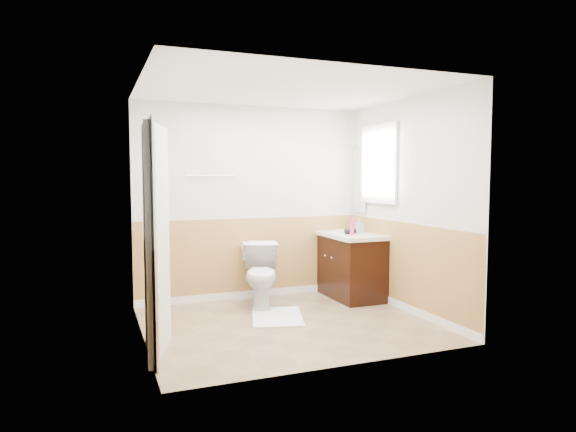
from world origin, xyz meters
name	(u,v)px	position (x,y,z in m)	size (l,w,h in m)	color
floor	(288,324)	(0.00, 0.00, 0.00)	(3.00, 3.00, 0.00)	#8C7051
ceiling	(288,89)	(0.00, 0.00, 2.50)	(3.00, 3.00, 0.00)	white
wall_back	(252,203)	(0.00, 1.30, 1.25)	(3.00, 3.00, 0.00)	silver
wall_front	(345,218)	(0.00, -1.30, 1.25)	(3.00, 3.00, 0.00)	silver
wall_left	(141,212)	(-1.50, 0.00, 1.25)	(3.00, 3.00, 0.00)	silver
wall_right	(407,206)	(1.50, 0.00, 1.25)	(3.00, 3.00, 0.00)	silver
wainscot_back	(252,260)	(0.00, 1.29, 0.50)	(3.00, 3.00, 0.00)	tan
wainscot_front	(344,307)	(0.00, -1.29, 0.50)	(3.00, 3.00, 0.00)	tan
wainscot_left	(144,290)	(-1.49, 0.00, 0.50)	(2.60, 2.60, 0.00)	tan
wainscot_right	(405,269)	(1.49, 0.00, 0.50)	(2.60, 2.60, 0.00)	tan
toilet	(262,275)	(-0.03, 0.82, 0.38)	(0.43, 0.75, 0.77)	white
bath_mat	(277,317)	(-0.03, 0.27, 0.01)	(0.55, 0.80, 0.02)	silver
vanity_cabinet	(349,267)	(1.21, 0.88, 0.40)	(0.55, 1.10, 0.80)	black
vanity_knob_left	(332,258)	(0.91, 0.78, 0.55)	(0.03, 0.03, 0.03)	silver
vanity_knob_right	(325,256)	(0.91, 0.98, 0.55)	(0.03, 0.03, 0.03)	#B4B5BB
countertop	(348,235)	(1.20, 0.88, 0.83)	(0.60, 1.15, 0.05)	white
sink_basin	(344,231)	(1.21, 1.03, 0.86)	(0.36, 0.36, 0.02)	white
faucet	(356,226)	(1.39, 1.03, 0.92)	(0.02, 0.02, 0.14)	silver
lotion_bottle	(352,227)	(1.11, 0.62, 0.96)	(0.05, 0.05, 0.22)	#D3366D
soap_dispenser	(360,226)	(1.33, 0.82, 0.95)	(0.09, 0.09, 0.20)	#989EAB
hair_dryer_body	(350,231)	(1.16, 0.76, 0.89)	(0.07, 0.07, 0.14)	black
hair_dryer_handle	(349,234)	(1.13, 0.74, 0.86)	(0.03, 0.03, 0.07)	black
mirror_panel	(359,180)	(1.48, 1.10, 1.55)	(0.02, 0.35, 0.90)	silver
window_frame	(379,164)	(1.47, 0.59, 1.75)	(0.04, 0.80, 1.00)	white
window_glass	(380,164)	(1.49, 0.59, 1.75)	(0.01, 0.70, 0.90)	white
door	(158,241)	(-1.40, -0.45, 1.02)	(0.05, 0.80, 2.04)	white
door_frame	(150,240)	(-1.48, -0.45, 1.03)	(0.02, 0.92, 2.10)	white
door_knob	(161,244)	(-1.34, -0.12, 0.95)	(0.06, 0.06, 0.06)	silver
towel_bar	(210,176)	(-0.55, 1.25, 1.60)	(0.02, 0.02, 0.62)	silver
tp_holder_bar	(246,246)	(-0.10, 1.23, 0.70)	(0.02, 0.02, 0.14)	silver
tp_roll	(246,246)	(-0.10, 1.23, 0.70)	(0.11, 0.11, 0.10)	white
tp_sheet	(246,254)	(-0.10, 1.23, 0.59)	(0.10, 0.01, 0.16)	white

